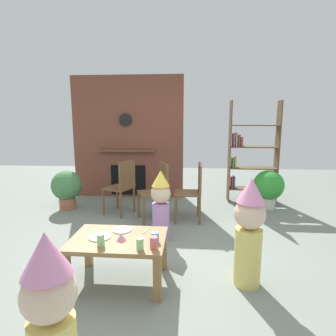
{
  "coord_description": "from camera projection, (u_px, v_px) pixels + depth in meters",
  "views": [
    {
      "loc": [
        0.42,
        -2.93,
        1.57
      ],
      "look_at": [
        0.15,
        0.4,
        0.98
      ],
      "focal_mm": 29.85,
      "sensor_mm": 36.0,
      "label": 1
    }
  ],
  "objects": [
    {
      "name": "ground_plane",
      "position": [
        152.0,
        258.0,
        3.18
      ],
      "size": [
        12.0,
        12.0,
        0.0
      ],
      "primitive_type": "plane",
      "color": "gray"
    },
    {
      "name": "brick_fireplace_feature",
      "position": [
        128.0,
        138.0,
        5.59
      ],
      "size": [
        2.2,
        0.28,
        2.4
      ],
      "color": "brown",
      "rests_on": "ground_plane"
    },
    {
      "name": "bookshelf",
      "position": [
        249.0,
        155.0,
        5.26
      ],
      "size": [
        0.9,
        0.28,
        1.9
      ],
      "color": "brown",
      "rests_on": "ground_plane"
    },
    {
      "name": "coffee_table",
      "position": [
        119.0,
        245.0,
        2.68
      ],
      "size": [
        0.9,
        0.63,
        0.45
      ],
      "color": "olive",
      "rests_on": "ground_plane"
    },
    {
      "name": "paper_cup_near_left",
      "position": [
        154.0,
        243.0,
        2.44
      ],
      "size": [
        0.07,
        0.07,
        0.11
      ],
      "primitive_type": "cylinder",
      "color": "#E5666B",
      "rests_on": "coffee_table"
    },
    {
      "name": "paper_cup_near_right",
      "position": [
        140.0,
        244.0,
        2.41
      ],
      "size": [
        0.06,
        0.06,
        0.1
      ],
      "primitive_type": "cylinder",
      "color": "#8CD18C",
      "rests_on": "coffee_table"
    },
    {
      "name": "paper_cup_center",
      "position": [
        101.0,
        240.0,
        2.48
      ],
      "size": [
        0.07,
        0.07,
        0.11
      ],
      "primitive_type": "cylinder",
      "color": "#8CD18C",
      "rests_on": "coffee_table"
    },
    {
      "name": "paper_cup_far_left",
      "position": [
        155.0,
        237.0,
        2.57
      ],
      "size": [
        0.07,
        0.07,
        0.09
      ],
      "primitive_type": "cylinder",
      "color": "#669EE0",
      "rests_on": "coffee_table"
    },
    {
      "name": "paper_plate_front",
      "position": [
        122.0,
        230.0,
        2.84
      ],
      "size": [
        0.2,
        0.2,
        0.01
      ],
      "primitive_type": "cylinder",
      "color": "white",
      "rests_on": "coffee_table"
    },
    {
      "name": "paper_plate_rear",
      "position": [
        100.0,
        237.0,
        2.66
      ],
      "size": [
        0.21,
        0.21,
        0.01
      ],
      "primitive_type": "cylinder",
      "color": "white",
      "rests_on": "coffee_table"
    },
    {
      "name": "birthday_cake_slice",
      "position": [
        121.0,
        237.0,
        2.59
      ],
      "size": [
        0.1,
        0.1,
        0.07
      ],
      "primitive_type": "cone",
      "color": "pink",
      "rests_on": "coffee_table"
    },
    {
      "name": "table_fork",
      "position": [
        146.0,
        231.0,
        2.82
      ],
      "size": [
        0.05,
        0.15,
        0.01
      ],
      "primitive_type": "cube",
      "rotation": [
        0.0,
        0.0,
        1.34
      ],
      "color": "silver",
      "rests_on": "coffee_table"
    },
    {
      "name": "child_with_cone_hat",
      "position": [
        51.0,
        320.0,
        1.44
      ],
      "size": [
        0.28,
        0.28,
        1.03
      ],
      "rotation": [
        0.0,
        0.0,
        1.55
      ],
      "color": "#E0CC66",
      "rests_on": "ground_plane"
    },
    {
      "name": "child_in_pink",
      "position": [
        249.0,
        229.0,
        2.6
      ],
      "size": [
        0.29,
        0.29,
        1.05
      ],
      "rotation": [
        0.0,
        0.0,
        -3.1
      ],
      "color": "#E0CC66",
      "rests_on": "ground_plane"
    },
    {
      "name": "child_by_the_chairs",
      "position": [
        161.0,
        204.0,
        3.61
      ],
      "size": [
        0.26,
        0.26,
        0.93
      ],
      "rotation": [
        0.0,
        0.0,
        -1.87
      ],
      "color": "#B27FCC",
      "rests_on": "ground_plane"
    },
    {
      "name": "dining_chair_left",
      "position": [
        123.0,
        184.0,
        4.57
      ],
      "size": [
        0.53,
        0.53,
        0.9
      ],
      "rotation": [
        0.0,
        0.0,
        2.72
      ],
      "color": "brown",
      "rests_on": "ground_plane"
    },
    {
      "name": "dining_chair_middle",
      "position": [
        158.0,
        188.0,
        4.33
      ],
      "size": [
        0.53,
        0.53,
        0.9
      ],
      "rotation": [
        0.0,
        0.0,
        3.55
      ],
      "color": "brown",
      "rests_on": "ground_plane"
    },
    {
      "name": "dining_chair_right",
      "position": [
        194.0,
        189.0,
        4.29
      ],
      "size": [
        0.41,
        0.41,
        0.9
      ],
      "rotation": [
        0.0,
        0.0,
        3.17
      ],
      "color": "brown",
      "rests_on": "ground_plane"
    },
    {
      "name": "potted_plant_tall",
      "position": [
        268.0,
        187.0,
        4.91
      ],
      "size": [
        0.53,
        0.53,
        0.68
      ],
      "color": "beige",
      "rests_on": "ground_plane"
    },
    {
      "name": "potted_plant_short",
      "position": [
        67.0,
        187.0,
        4.89
      ],
      "size": [
        0.52,
        0.52,
        0.68
      ],
      "color": "#9E5B42",
      "rests_on": "ground_plane"
    }
  ]
}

